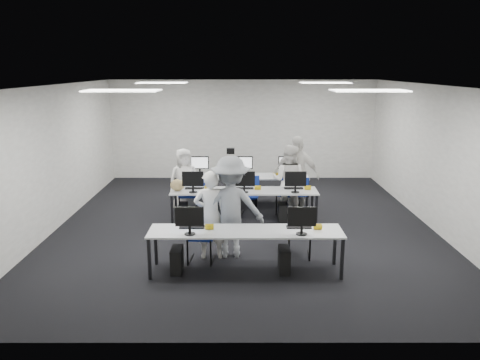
{
  "coord_description": "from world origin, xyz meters",
  "views": [
    {
      "loc": [
        -0.1,
        -9.7,
        3.35
      ],
      "look_at": [
        -0.09,
        0.04,
        1.0
      ],
      "focal_mm": 35.0,
      "sensor_mm": 36.0,
      "label": 1
    }
  ],
  "objects_px": {
    "desk_mid": "(244,192)",
    "student_1": "(289,180)",
    "photographer": "(231,207)",
    "chair_6": "(249,199)",
    "student_2": "(184,180)",
    "chair_7": "(297,201)",
    "chair_4": "(288,201)",
    "desk_front": "(246,233)",
    "chair_0": "(202,245)",
    "chair_5": "(203,199)",
    "chair_2": "(189,202)",
    "student_3": "(296,175)",
    "student_0": "(210,215)",
    "chair_1": "(299,242)",
    "chair_3": "(249,203)"
  },
  "relations": [
    {
      "from": "chair_0",
      "to": "student_2",
      "type": "relative_size",
      "value": 0.6
    },
    {
      "from": "chair_4",
      "to": "photographer",
      "type": "xyz_separation_m",
      "value": [
        -1.3,
        -2.56,
        0.63
      ]
    },
    {
      "from": "desk_front",
      "to": "chair_6",
      "type": "height_order",
      "value": "chair_6"
    },
    {
      "from": "desk_front",
      "to": "student_0",
      "type": "relative_size",
      "value": 1.99
    },
    {
      "from": "chair_3",
      "to": "student_3",
      "type": "relative_size",
      "value": 0.45
    },
    {
      "from": "desk_mid",
      "to": "chair_4",
      "type": "xyz_separation_m",
      "value": [
        1.04,
        0.66,
        -0.38
      ]
    },
    {
      "from": "chair_6",
      "to": "chair_7",
      "type": "relative_size",
      "value": 1.04
    },
    {
      "from": "chair_7",
      "to": "chair_4",
      "type": "bearing_deg",
      "value": -171.06
    },
    {
      "from": "desk_front",
      "to": "chair_2",
      "type": "bearing_deg",
      "value": 112.11
    },
    {
      "from": "chair_5",
      "to": "student_1",
      "type": "bearing_deg",
      "value": -15.31
    },
    {
      "from": "desk_mid",
      "to": "student_2",
      "type": "bearing_deg",
      "value": 148.79
    },
    {
      "from": "photographer",
      "to": "chair_6",
      "type": "bearing_deg",
      "value": -98.6
    },
    {
      "from": "desk_mid",
      "to": "student_1",
      "type": "bearing_deg",
      "value": 26.67
    },
    {
      "from": "chair_6",
      "to": "photographer",
      "type": "xyz_separation_m",
      "value": [
        -0.38,
        -2.72,
        0.64
      ]
    },
    {
      "from": "chair_4",
      "to": "chair_7",
      "type": "xyz_separation_m",
      "value": [
        0.23,
        0.08,
        -0.02
      ]
    },
    {
      "from": "chair_0",
      "to": "student_0",
      "type": "relative_size",
      "value": 0.57
    },
    {
      "from": "student_1",
      "to": "student_3",
      "type": "bearing_deg",
      "value": -110.16
    },
    {
      "from": "chair_3",
      "to": "chair_6",
      "type": "distance_m",
      "value": 0.21
    },
    {
      "from": "chair_2",
      "to": "chair_4",
      "type": "bearing_deg",
      "value": 0.06
    },
    {
      "from": "student_0",
      "to": "student_2",
      "type": "xyz_separation_m",
      "value": [
        -0.79,
        2.84,
        -0.05
      ]
    },
    {
      "from": "chair_3",
      "to": "chair_6",
      "type": "relative_size",
      "value": 0.92
    },
    {
      "from": "chair_0",
      "to": "student_2",
      "type": "bearing_deg",
      "value": 107.93
    },
    {
      "from": "student_3",
      "to": "chair_5",
      "type": "bearing_deg",
      "value": -161.58
    },
    {
      "from": "student_0",
      "to": "student_3",
      "type": "height_order",
      "value": "student_3"
    },
    {
      "from": "chair_4",
      "to": "student_1",
      "type": "height_order",
      "value": "student_1"
    },
    {
      "from": "desk_front",
      "to": "student_3",
      "type": "distance_m",
      "value": 3.55
    },
    {
      "from": "chair_2",
      "to": "chair_4",
      "type": "xyz_separation_m",
      "value": [
        2.3,
        0.15,
        -0.02
      ]
    },
    {
      "from": "chair_6",
      "to": "student_0",
      "type": "xyz_separation_m",
      "value": [
        -0.73,
        -2.81,
        0.52
      ]
    },
    {
      "from": "student_2",
      "to": "chair_4",
      "type": "bearing_deg",
      "value": -25.15
    },
    {
      "from": "desk_front",
      "to": "student_3",
      "type": "xyz_separation_m",
      "value": [
        1.22,
        3.32,
        0.23
      ]
    },
    {
      "from": "chair_1",
      "to": "chair_6",
      "type": "height_order",
      "value": "chair_6"
    },
    {
      "from": "desk_front",
      "to": "chair_4",
      "type": "xyz_separation_m",
      "value": [
        1.04,
        3.26,
        -0.38
      ]
    },
    {
      "from": "student_1",
      "to": "chair_6",
      "type": "bearing_deg",
      "value": 3.86
    },
    {
      "from": "desk_mid",
      "to": "chair_5",
      "type": "bearing_deg",
      "value": 139.94
    },
    {
      "from": "desk_front",
      "to": "chair_7",
      "type": "bearing_deg",
      "value": 69.16
    },
    {
      "from": "desk_front",
      "to": "chair_5",
      "type": "relative_size",
      "value": 3.45
    },
    {
      "from": "chair_1",
      "to": "student_0",
      "type": "bearing_deg",
      "value": -173.51
    },
    {
      "from": "student_0",
      "to": "student_1",
      "type": "bearing_deg",
      "value": -127.46
    },
    {
      "from": "chair_6",
      "to": "student_3",
      "type": "relative_size",
      "value": 0.5
    },
    {
      "from": "desk_front",
      "to": "student_1",
      "type": "xyz_separation_m",
      "value": [
        1.03,
        3.12,
        0.14
      ]
    },
    {
      "from": "desk_mid",
      "to": "chair_2",
      "type": "height_order",
      "value": "chair_2"
    },
    {
      "from": "chair_0",
      "to": "desk_mid",
      "type": "bearing_deg",
      "value": 75.98
    },
    {
      "from": "desk_front",
      "to": "chair_5",
      "type": "bearing_deg",
      "value": 106.03
    },
    {
      "from": "chair_2",
      "to": "chair_6",
      "type": "distance_m",
      "value": 1.42
    },
    {
      "from": "desk_front",
      "to": "chair_0",
      "type": "distance_m",
      "value": 0.98
    },
    {
      "from": "chair_5",
      "to": "chair_7",
      "type": "xyz_separation_m",
      "value": [
        2.26,
        -0.09,
        -0.02
      ]
    },
    {
      "from": "desk_mid",
      "to": "chair_4",
      "type": "relative_size",
      "value": 3.41
    },
    {
      "from": "chair_4",
      "to": "student_2",
      "type": "bearing_deg",
      "value": -162.8
    },
    {
      "from": "desk_mid",
      "to": "chair_1",
      "type": "xyz_separation_m",
      "value": [
        0.98,
        -1.92,
        -0.42
      ]
    },
    {
      "from": "desk_front",
      "to": "chair_3",
      "type": "relative_size",
      "value": 3.85
    }
  ]
}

